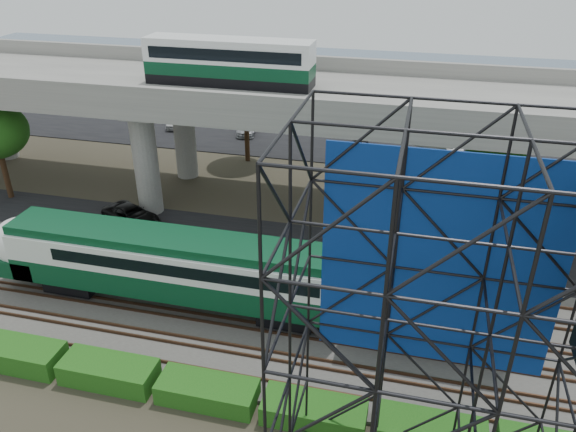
# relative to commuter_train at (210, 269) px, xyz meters

# --- Properties ---
(ground) EXTENTS (140.00, 140.00, 0.00)m
(ground) POSITION_rel_commuter_train_xyz_m (1.12, -2.00, -2.88)
(ground) COLOR #474233
(ground) RESTS_ON ground
(ballast_bed) EXTENTS (90.00, 12.00, 0.20)m
(ballast_bed) POSITION_rel_commuter_train_xyz_m (1.12, 0.00, -2.78)
(ballast_bed) COLOR slate
(ballast_bed) RESTS_ON ground
(service_road) EXTENTS (90.00, 5.00, 0.08)m
(service_road) POSITION_rel_commuter_train_xyz_m (1.12, 8.50, -2.84)
(service_road) COLOR black
(service_road) RESTS_ON ground
(parking_lot) EXTENTS (90.00, 18.00, 0.08)m
(parking_lot) POSITION_rel_commuter_train_xyz_m (1.12, 32.00, -2.84)
(parking_lot) COLOR black
(parking_lot) RESTS_ON ground
(harbor_water) EXTENTS (140.00, 40.00, 0.03)m
(harbor_water) POSITION_rel_commuter_train_xyz_m (1.12, 54.00, -2.87)
(harbor_water) COLOR slate
(harbor_water) RESTS_ON ground
(rail_tracks) EXTENTS (90.00, 9.52, 0.16)m
(rail_tracks) POSITION_rel_commuter_train_xyz_m (1.12, -0.00, -2.60)
(rail_tracks) COLOR #472D1E
(rail_tracks) RESTS_ON ballast_bed
(commuter_train) EXTENTS (29.30, 3.06, 4.30)m
(commuter_train) POSITION_rel_commuter_train_xyz_m (0.00, 0.00, 0.00)
(commuter_train) COLOR black
(commuter_train) RESTS_ON rail_tracks
(overpass) EXTENTS (80.00, 12.00, 12.40)m
(overpass) POSITION_rel_commuter_train_xyz_m (0.80, 14.00, 5.33)
(overpass) COLOR #9E9B93
(overpass) RESTS_ON ground
(scaffold_tower) EXTENTS (9.36, 6.36, 15.00)m
(scaffold_tower) POSITION_rel_commuter_train_xyz_m (11.43, -9.98, 4.59)
(scaffold_tower) COLOR black
(scaffold_tower) RESTS_ON ground
(hedge_strip) EXTENTS (34.60, 1.80, 1.20)m
(hedge_strip) POSITION_rel_commuter_train_xyz_m (2.13, -6.30, -2.32)
(hedge_strip) COLOR #144E12
(hedge_strip) RESTS_ON ground
(trees) EXTENTS (40.94, 16.94, 7.69)m
(trees) POSITION_rel_commuter_train_xyz_m (-3.54, 14.17, 2.69)
(trees) COLOR #382314
(trees) RESTS_ON ground
(suv) EXTENTS (5.26, 3.99, 1.33)m
(suv) POSITION_rel_commuter_train_xyz_m (-9.32, 8.25, -2.14)
(suv) COLOR black
(suv) RESTS_ON service_road
(parked_cars) EXTENTS (35.82, 9.77, 1.28)m
(parked_cars) POSITION_rel_commuter_train_xyz_m (2.21, 31.53, -2.19)
(parked_cars) COLOR silver
(parked_cars) RESTS_ON parking_lot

